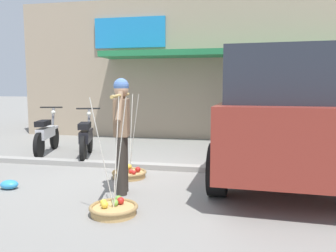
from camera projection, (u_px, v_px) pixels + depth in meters
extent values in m
plane|color=gray|center=(138.00, 178.00, 5.94)|extent=(90.00, 90.00, 0.00)
cube|color=gray|center=(148.00, 166.00, 6.62)|extent=(20.00, 0.24, 0.10)
cylinder|color=#2D2823|center=(123.00, 163.00, 5.15)|extent=(0.15, 0.15, 0.86)
cylinder|color=#2D2823|center=(122.00, 166.00, 4.97)|extent=(0.15, 0.15, 0.86)
cube|color=#84664C|center=(122.00, 117.00, 4.98)|extent=(0.26, 0.37, 0.54)
sphere|color=tan|center=(121.00, 89.00, 4.94)|extent=(0.21, 0.21, 0.21)
sphere|color=#4C70B2|center=(121.00, 86.00, 4.93)|extent=(0.22, 0.22, 0.22)
cylinder|color=#84664C|center=(124.00, 105.00, 5.20)|extent=(0.16, 0.35, 0.43)
cylinder|color=#84664C|center=(119.00, 107.00, 4.73)|extent=(0.16, 0.35, 0.43)
cylinder|color=tan|center=(121.00, 95.00, 4.95)|extent=(0.39, 1.71, 0.04)
cylinder|color=tan|center=(129.00, 175.00, 5.97)|extent=(0.56, 0.56, 0.09)
torus|color=olive|center=(129.00, 172.00, 5.96)|extent=(0.61, 0.61, 0.05)
sphere|color=red|center=(134.00, 173.00, 5.80)|extent=(0.08, 0.08, 0.08)
sphere|color=red|center=(131.00, 171.00, 5.90)|extent=(0.08, 0.08, 0.08)
sphere|color=gold|center=(125.00, 170.00, 5.93)|extent=(0.09, 0.09, 0.09)
sphere|color=#AF201B|center=(138.00, 169.00, 5.98)|extent=(0.10, 0.10, 0.10)
sphere|color=yellow|center=(121.00, 169.00, 6.04)|extent=(0.10, 0.10, 0.10)
sphere|color=yellow|center=(129.00, 167.00, 5.95)|extent=(0.09, 0.09, 0.09)
cylinder|color=silver|center=(131.00, 133.00, 6.01)|extent=(0.01, 0.27, 1.36)
cylinder|color=silver|center=(121.00, 134.00, 5.84)|extent=(0.23, 0.14, 1.36)
cylinder|color=silver|center=(134.00, 134.00, 5.80)|extent=(0.23, 0.14, 1.36)
cylinder|color=tan|center=(114.00, 211.00, 4.24)|extent=(0.56, 0.56, 0.09)
torus|color=olive|center=(114.00, 207.00, 4.24)|extent=(0.61, 0.61, 0.05)
sphere|color=yellow|center=(103.00, 202.00, 4.30)|extent=(0.08, 0.08, 0.08)
sphere|color=red|center=(121.00, 201.00, 4.35)|extent=(0.09, 0.09, 0.09)
sphere|color=#6FAB41|center=(119.00, 199.00, 4.40)|extent=(0.10, 0.10, 0.10)
sphere|color=gold|center=(105.00, 205.00, 4.20)|extent=(0.09, 0.09, 0.09)
sphere|color=#79BC47|center=(115.00, 203.00, 4.28)|extent=(0.08, 0.08, 0.08)
cylinder|color=silver|center=(116.00, 151.00, 4.29)|extent=(0.01, 0.27, 1.36)
cylinder|color=silver|center=(102.00, 154.00, 4.12)|extent=(0.23, 0.14, 1.36)
cylinder|color=silver|center=(120.00, 155.00, 4.08)|extent=(0.23, 0.14, 1.36)
cylinder|color=black|center=(55.00, 137.00, 8.73)|extent=(0.22, 0.58, 0.58)
cylinder|color=black|center=(39.00, 146.00, 7.50)|extent=(0.22, 0.58, 0.58)
cube|color=silver|center=(54.00, 127.00, 8.70)|extent=(0.21, 0.31, 0.06)
cube|color=silver|center=(46.00, 133.00, 7.99)|extent=(0.42, 0.92, 0.24)
cube|color=black|center=(43.00, 123.00, 7.78)|extent=(0.35, 0.60, 0.12)
cylinder|color=slate|center=(53.00, 123.00, 8.58)|extent=(0.13, 0.30, 0.76)
cylinder|color=black|center=(51.00, 107.00, 8.46)|extent=(0.53, 0.17, 0.04)
sphere|color=silver|center=(53.00, 112.00, 8.64)|extent=(0.11, 0.11, 0.11)
cylinder|color=black|center=(90.00, 140.00, 8.24)|extent=(0.26, 0.58, 0.58)
cylinder|color=black|center=(83.00, 150.00, 7.02)|extent=(0.26, 0.58, 0.58)
cube|color=black|center=(90.00, 130.00, 8.21)|extent=(0.22, 0.31, 0.06)
cube|color=black|center=(86.00, 136.00, 7.50)|extent=(0.47, 0.92, 0.24)
cube|color=black|center=(85.00, 126.00, 7.30)|extent=(0.38, 0.60, 0.12)
cylinder|color=slate|center=(89.00, 125.00, 8.10)|extent=(0.15, 0.30, 0.76)
cylinder|color=black|center=(88.00, 109.00, 7.97)|extent=(0.52, 0.20, 0.04)
sphere|color=silver|center=(89.00, 114.00, 8.15)|extent=(0.11, 0.11, 0.11)
cube|color=maroon|center=(281.00, 127.00, 6.07)|extent=(2.15, 4.80, 0.96)
cube|color=#282D38|center=(284.00, 78.00, 5.83)|extent=(1.90, 3.75, 0.76)
cube|color=black|center=(274.00, 123.00, 8.41)|extent=(1.62, 0.19, 0.44)
cylinder|color=black|center=(232.00, 140.00, 7.76)|extent=(0.30, 0.77, 0.76)
cylinder|color=black|center=(323.00, 143.00, 7.29)|extent=(0.30, 0.77, 0.76)
cylinder|color=black|center=(218.00, 170.00, 4.96)|extent=(0.30, 0.77, 0.76)
cube|color=silver|center=(274.00, 131.00, 8.39)|extent=(0.44, 0.04, 0.12)
cube|color=tan|center=(229.00, 72.00, 12.39)|extent=(13.00, 5.00, 4.20)
cube|color=#237F47|center=(227.00, 53.00, 9.42)|extent=(7.15, 1.00, 0.16)
cube|color=#1E84D1|center=(130.00, 33.00, 10.35)|extent=(2.20, 0.08, 0.90)
cube|color=black|center=(296.00, 107.00, 9.67)|extent=(1.10, 0.06, 2.00)
ellipsoid|color=#3393D1|center=(9.00, 185.00, 5.30)|extent=(0.28, 0.22, 0.14)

